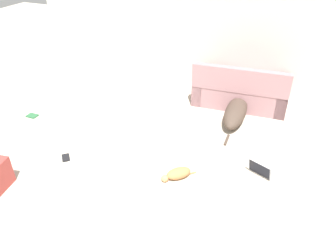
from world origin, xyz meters
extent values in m
plane|color=#BCB29E|center=(0.00, 0.00, 0.00)|extent=(20.00, 20.00, 0.00)
cube|color=beige|center=(0.00, 4.77, 1.40)|extent=(7.80, 0.06, 2.80)
cube|color=#A3757A|center=(1.16, 4.15, 0.22)|extent=(1.86, 1.04, 0.43)
cube|color=#A3757A|center=(1.18, 3.75, 0.66)|extent=(1.80, 0.27, 0.46)
cube|color=#A3757A|center=(1.95, 4.21, 0.29)|extent=(0.27, 0.93, 0.57)
cube|color=#A3757A|center=(0.36, 4.09, 0.29)|extent=(0.27, 0.93, 0.57)
ellipsoid|color=#4C3D33|center=(1.23, 3.43, 0.17)|extent=(0.43, 1.19, 0.35)
sphere|color=black|center=(1.20, 4.10, 0.15)|extent=(0.31, 0.31, 0.30)
cylinder|color=#4C3D33|center=(1.26, 2.70, 0.02)|extent=(0.06, 0.29, 0.05)
ellipsoid|color=#BC7A47|center=(0.85, 1.52, 0.08)|extent=(0.39, 0.39, 0.16)
sphere|color=tan|center=(0.69, 1.37, 0.05)|extent=(0.15, 0.15, 0.11)
cylinder|color=#BC7A47|center=(1.01, 1.68, 0.01)|extent=(0.08, 0.08, 0.02)
cube|color=#B7B7BC|center=(1.85, 1.86, 0.01)|extent=(0.42, 0.36, 0.02)
cube|color=#B7B7BC|center=(1.91, 1.99, 0.13)|extent=(0.36, 0.20, 0.24)
cube|color=black|center=(1.91, 1.98, 0.13)|extent=(0.32, 0.18, 0.21)
cube|color=#2D663D|center=(-2.35, 2.08, 0.01)|extent=(0.20, 0.15, 0.02)
cube|color=black|center=(-0.95, 1.26, 0.01)|extent=(0.21, 0.21, 0.02)
camera|label=1|loc=(2.10, -1.87, 3.16)|focal=35.00mm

